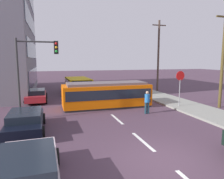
{
  "coord_description": "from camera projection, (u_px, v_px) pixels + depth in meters",
  "views": [
    {
      "loc": [
        -4.24,
        -6.72,
        3.92
      ],
      "look_at": [
        0.62,
        9.15,
        1.54
      ],
      "focal_mm": 33.22,
      "sensor_mm": 36.0,
      "label": 1
    }
  ],
  "objects": [
    {
      "name": "ground_plane",
      "position": [
        102.0,
        106.0,
        17.61
      ],
      "size": [
        120.0,
        120.0,
        0.0
      ],
      "primitive_type": "plane",
      "color": "#493443"
    },
    {
      "name": "sidewalk_curb_right",
      "position": [
        201.0,
        111.0,
        15.78
      ],
      "size": [
        3.2,
        36.0,
        0.14
      ],
      "primitive_type": "cube",
      "color": "gray",
      "rests_on": "ground"
    },
    {
      "name": "lane_stripe_1",
      "position": [
        143.0,
        141.0,
        10.03
      ],
      "size": [
        0.16,
        2.4,
        0.01
      ],
      "primitive_type": "cube",
      "color": "silver",
      "rests_on": "ground"
    },
    {
      "name": "lane_stripe_2",
      "position": [
        117.0,
        119.0,
        13.82
      ],
      "size": [
        0.16,
        2.4,
        0.01
      ],
      "primitive_type": "cube",
      "color": "silver",
      "rests_on": "ground"
    },
    {
      "name": "lane_stripe_3",
      "position": [
        89.0,
        95.0,
        23.07
      ],
      "size": [
        0.16,
        2.4,
        0.01
      ],
      "primitive_type": "cube",
      "color": "silver",
      "rests_on": "ground"
    },
    {
      "name": "lane_stripe_4",
      "position": [
        81.0,
        88.0,
        28.75
      ],
      "size": [
        0.16,
        2.4,
        0.01
      ],
      "primitive_type": "cube",
      "color": "silver",
      "rests_on": "ground"
    },
    {
      "name": "streetcar_tram",
      "position": [
        106.0,
        94.0,
        17.33
      ],
      "size": [
        7.23,
        2.59,
        2.08
      ],
      "color": "#F06106",
      "rests_on": "ground"
    },
    {
      "name": "city_bus",
      "position": [
        78.0,
        84.0,
        24.64
      ],
      "size": [
        2.7,
        5.2,
        1.78
      ],
      "color": "gold",
      "rests_on": "ground"
    },
    {
      "name": "pedestrian_crossing",
      "position": [
        147.0,
        101.0,
        15.13
      ],
      "size": [
        0.48,
        0.36,
        1.67
      ],
      "color": "#1B3947",
      "rests_on": "ground"
    },
    {
      "name": "parked_sedan_near",
      "position": [
        27.0,
        171.0,
        6.17
      ],
      "size": [
        2.11,
        4.4,
        1.19
      ],
      "color": "silver",
      "rests_on": "ground"
    },
    {
      "name": "parked_sedan_mid",
      "position": [
        26.0,
        121.0,
        11.26
      ],
      "size": [
        2.01,
        4.42,
        1.19
      ],
      "color": "black",
      "rests_on": "ground"
    },
    {
      "name": "parked_sedan_far",
      "position": [
        36.0,
        95.0,
        19.48
      ],
      "size": [
        1.95,
        4.16,
        1.19
      ],
      "color": "maroon",
      "rests_on": "ground"
    },
    {
      "name": "stop_sign",
      "position": [
        180.0,
        81.0,
        16.92
      ],
      "size": [
        0.76,
        0.07,
        2.88
      ],
      "color": "gray",
      "rests_on": "sidewalk_curb_right"
    },
    {
      "name": "traffic_light_mast",
      "position": [
        34.0,
        64.0,
        13.31
      ],
      "size": [
        2.61,
        0.33,
        5.27
      ],
      "color": "#333333",
      "rests_on": "ground"
    },
    {
      "name": "utility_pole_near",
      "position": [
        223.0,
        57.0,
        16.64
      ],
      "size": [
        1.8,
        0.24,
        7.86
      ],
      "color": "#50421F",
      "rests_on": "ground"
    },
    {
      "name": "utility_pole_mid",
      "position": [
        158.0,
        55.0,
        25.91
      ],
      "size": [
        1.8,
        0.24,
        8.74
      ],
      "color": "#4D3B31",
      "rests_on": "ground"
    }
  ]
}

